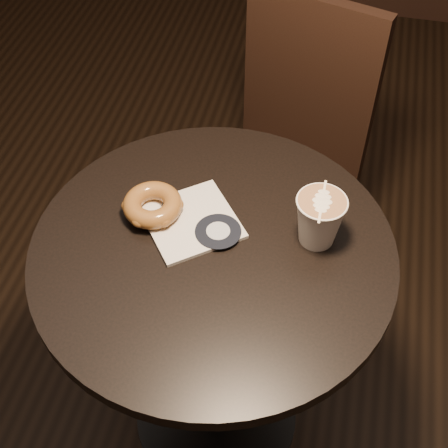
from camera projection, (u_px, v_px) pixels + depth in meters
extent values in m
plane|color=black|center=(216.00, 415.00, 1.75)|extent=(4.50, 4.50, 0.00)
cylinder|color=black|center=(213.00, 251.00, 1.19)|extent=(0.70, 0.70, 0.03)
cylinder|color=black|center=(215.00, 348.00, 1.47)|extent=(0.07, 0.07, 0.70)
cylinder|color=black|center=(216.00, 414.00, 1.74)|extent=(0.44, 0.44, 0.02)
cube|color=black|center=(275.00, 193.00, 1.75)|extent=(0.46, 0.46, 0.04)
cube|color=black|center=(309.00, 84.00, 1.64)|extent=(0.36, 0.14, 0.49)
cylinder|color=black|center=(201.00, 255.00, 1.86)|extent=(0.03, 0.03, 0.41)
cylinder|color=black|center=(295.00, 298.00, 1.76)|extent=(0.03, 0.03, 0.41)
cylinder|color=black|center=(250.00, 191.00, 2.04)|extent=(0.03, 0.03, 0.41)
cylinder|color=black|center=(338.00, 226.00, 1.94)|extent=(0.03, 0.03, 0.41)
cube|color=silver|center=(191.00, 221.00, 1.22)|extent=(0.24, 0.24, 0.01)
torus|color=brown|center=(153.00, 205.00, 1.22)|extent=(0.12, 0.12, 0.04)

